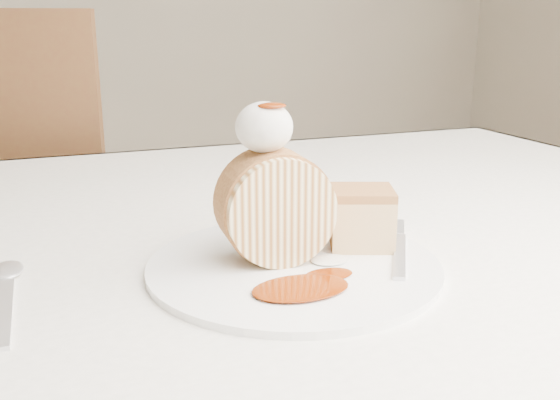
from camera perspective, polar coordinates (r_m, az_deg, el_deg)
name	(u,v)px	position (r m, az deg, el deg)	size (l,w,h in m)	color
table	(229,290)	(0.76, -4.65, -8.23)	(1.40, 0.90, 0.75)	white
chair_far	(3,221)	(1.44, -23.99, -1.77)	(0.56, 0.56, 1.00)	brown
plate	(294,266)	(0.58, 1.28, -6.03)	(0.27, 0.27, 0.01)	white
roulade_slice	(276,207)	(0.57, -0.41, -0.67)	(0.10, 0.10, 0.06)	#FFECB1
cake_chunk	(361,221)	(0.62, 7.45, -1.93)	(0.06, 0.06, 0.05)	#B07B42
whipped_cream	(264,127)	(0.56, -1.46, 6.67)	(0.05, 0.05, 0.05)	white
caramel_drizzle	(272,99)	(0.55, -0.76, 9.21)	(0.03, 0.02, 0.01)	#722304
caramel_pool	(301,288)	(0.52, 1.89, -8.02)	(0.08, 0.05, 0.00)	#722304
fork	(400,255)	(0.60, 10.89, -4.98)	(0.02, 0.16, 0.00)	silver
spoon	(4,311)	(0.55, -23.90, -9.24)	(0.02, 0.16, 0.00)	silver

